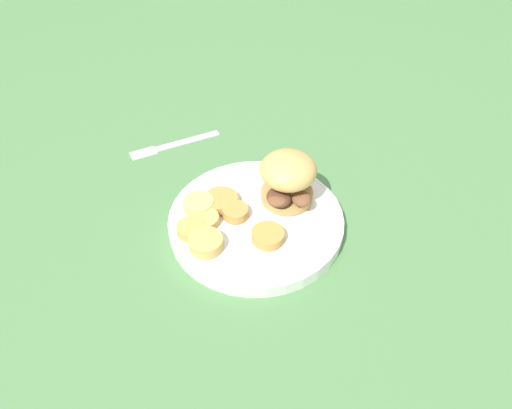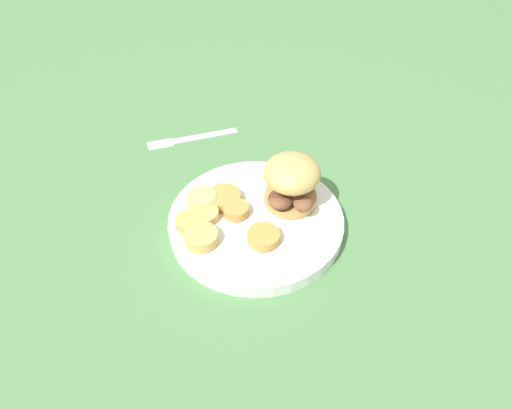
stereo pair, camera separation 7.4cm
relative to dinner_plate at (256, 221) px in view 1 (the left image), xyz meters
The scene contains 11 objects.
ground_plane 0.01m from the dinner_plate, ahead, with size 4.00×4.00×0.00m, color #4C7A47.
dinner_plate is the anchor object (origin of this frame).
sandwich 0.08m from the dinner_plate, ahead, with size 0.10×0.11×0.08m.
potato_round_0 0.05m from the dinner_plate, 109.84° to the right, with size 0.05×0.05×0.01m, color #BC8942.
potato_round_1 0.10m from the dinner_plate, 158.94° to the left, with size 0.04×0.04×0.01m, color tan.
potato_round_2 0.08m from the dinner_plate, 149.18° to the left, with size 0.04×0.04×0.01m, color tan.
potato_round_3 0.06m from the dinner_plate, 113.08° to the left, with size 0.05×0.05×0.01m, color #BC8942.
potato_round_4 0.04m from the dinner_plate, 136.01° to the left, with size 0.04×0.04×0.01m, color #BC8942.
potato_round_5 0.09m from the dinner_plate, 127.85° to the left, with size 0.05×0.05×0.01m, color #DBB766.
potato_round_6 0.10m from the dinner_plate, behind, with size 0.05×0.05×0.02m, color tan.
fork 0.26m from the dinner_plate, 85.95° to the left, with size 0.17×0.06×0.00m.
Camera 1 is at (-0.34, -0.40, 0.56)m, focal length 35.00 mm.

